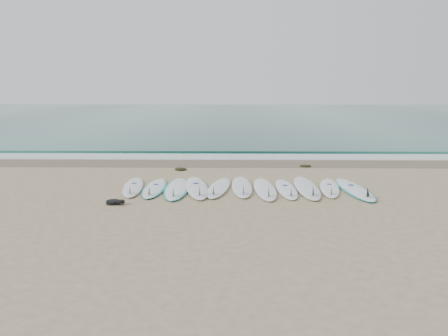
{
  "coord_description": "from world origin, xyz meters",
  "views": [
    {
      "loc": [
        -0.29,
        -11.46,
        2.69
      ],
      "look_at": [
        -0.49,
        0.99,
        0.4
      ],
      "focal_mm": 35.0,
      "sensor_mm": 36.0,
      "label": 1
    }
  ],
  "objects_px": {
    "surfboard_0": "(133,187)",
    "surfboard_10": "(355,189)",
    "surfboard_5": "(242,187)",
    "leash_coil": "(115,202)"
  },
  "relations": [
    {
      "from": "surfboard_10",
      "to": "leash_coil",
      "type": "bearing_deg",
      "value": -169.29
    },
    {
      "from": "leash_coil",
      "to": "surfboard_5",
      "type": "bearing_deg",
      "value": 28.52
    },
    {
      "from": "surfboard_0",
      "to": "surfboard_10",
      "type": "bearing_deg",
      "value": -9.29
    },
    {
      "from": "surfboard_5",
      "to": "surfboard_10",
      "type": "relative_size",
      "value": 0.95
    },
    {
      "from": "surfboard_0",
      "to": "surfboard_10",
      "type": "distance_m",
      "value": 5.93
    },
    {
      "from": "surfboard_10",
      "to": "leash_coil",
      "type": "relative_size",
      "value": 6.02
    },
    {
      "from": "surfboard_10",
      "to": "surfboard_5",
      "type": "bearing_deg",
      "value": 173.08
    },
    {
      "from": "leash_coil",
      "to": "surfboard_0",
      "type": "bearing_deg",
      "value": 87.13
    },
    {
      "from": "surfboard_0",
      "to": "surfboard_5",
      "type": "xyz_separation_m",
      "value": [
        2.95,
        0.06,
        0.0
      ]
    },
    {
      "from": "surfboard_5",
      "to": "surfboard_10",
      "type": "distance_m",
      "value": 2.99
    }
  ]
}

